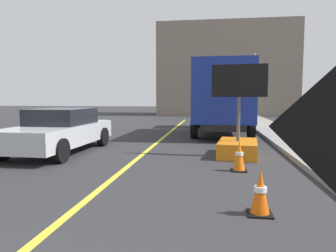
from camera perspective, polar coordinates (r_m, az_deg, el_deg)
The scene contains 8 objects.
lane_center_stripe at distance 6.66m, azimuth -10.62°, elevation -9.88°, with size 0.14×36.00×0.01m, color yellow.
arrow_board_trailer at distance 9.43m, azimuth 12.78°, elevation -2.50°, with size 1.60×1.92×2.70m.
box_truck at distance 15.16m, azimuth 9.87°, elevation 5.37°, with size 2.67×7.47×3.26m.
pickup_car at distance 10.41m, azimuth -19.31°, elevation -0.76°, with size 2.04×4.57×1.38m.
highway_guide_sign at distance 23.98m, azimuth 13.69°, elevation 9.15°, with size 2.79×0.19×5.00m.
far_building_block at distance 32.16m, azimuth 10.57°, elevation 9.90°, with size 13.09×6.41×8.76m, color gray.
traffic_cone_near_sign at distance 4.86m, azimuth 16.63°, elevation -11.69°, with size 0.36×0.36×0.68m.
traffic_cone_mid_lane at distance 7.51m, azimuth 12.99°, elevation -5.42°, with size 0.36×0.36×0.73m.
Camera 1 is at (2.09, -0.08, 1.73)m, focal length 33.07 mm.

